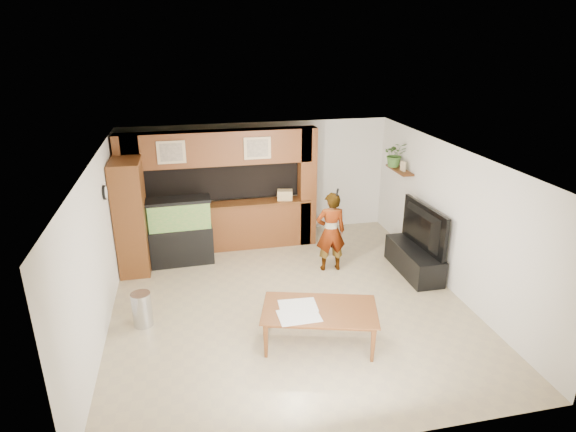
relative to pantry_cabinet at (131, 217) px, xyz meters
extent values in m
plane|color=#9C8B6C|center=(2.70, -1.85, -1.12)|extent=(6.50, 6.50, 0.00)
plane|color=white|center=(2.70, -1.85, 1.48)|extent=(6.50, 6.50, 0.00)
plane|color=silver|center=(2.70, 1.40, 0.18)|extent=(6.00, 0.00, 6.00)
plane|color=silver|center=(-0.30, -1.85, 0.18)|extent=(0.00, 6.50, 6.50)
plane|color=silver|center=(5.70, -1.85, 0.18)|extent=(0.00, 6.50, 6.50)
cube|color=brown|center=(1.80, 0.60, -0.62)|extent=(3.80, 0.35, 1.00)
cube|color=brown|center=(1.80, 0.60, -0.10)|extent=(3.80, 0.43, 0.04)
cube|color=brown|center=(1.80, 0.60, 1.13)|extent=(3.80, 0.35, 0.70)
cube|color=brown|center=(0.00, 0.60, 0.18)|extent=(0.50, 0.35, 2.60)
cube|color=brown|center=(3.65, 0.60, 0.18)|extent=(0.35, 0.35, 2.60)
cube|color=black|center=(1.80, 1.15, 0.33)|extent=(4.20, 0.45, 0.85)
cube|color=tan|center=(0.85, 0.41, 1.13)|extent=(0.55, 0.03, 0.45)
cube|color=tan|center=(0.85, 0.39, 1.13)|extent=(0.43, 0.01, 0.35)
cube|color=tan|center=(2.55, 0.41, 1.13)|extent=(0.55, 0.03, 0.45)
cube|color=tan|center=(2.55, 0.39, 1.13)|extent=(0.43, 0.01, 0.35)
cylinder|color=black|center=(-0.27, -0.85, 0.78)|extent=(0.04, 0.25, 0.25)
cylinder|color=white|center=(-0.24, -0.85, 0.78)|extent=(0.01, 0.21, 0.21)
cube|color=brown|center=(5.55, 0.10, 0.58)|extent=(0.25, 0.90, 0.04)
cube|color=brown|center=(0.00, 0.00, 0.00)|extent=(0.56, 0.91, 2.23)
cylinder|color=#B2B2B7|center=(0.25, -2.08, -0.83)|extent=(0.31, 0.31, 0.57)
cube|color=black|center=(0.91, 0.10, -0.73)|extent=(1.25, 0.47, 0.78)
cube|color=#348340|center=(0.91, 0.10, -0.07)|extent=(1.20, 0.44, 0.54)
cube|color=black|center=(0.91, 0.10, 0.24)|extent=(1.25, 0.47, 0.06)
cube|color=black|center=(5.35, -1.29, -0.86)|extent=(0.56, 1.54, 0.51)
imported|color=black|center=(5.35, -1.29, -0.17)|extent=(0.28, 1.50, 0.86)
cube|color=tan|center=(5.55, -0.05, 0.70)|extent=(0.06, 0.16, 0.20)
imported|color=#3F6C2B|center=(5.52, 0.31, 0.87)|extent=(0.57, 0.53, 0.54)
imported|color=#90754F|center=(3.77, -0.81, -0.31)|extent=(0.61, 0.42, 1.61)
cylinder|color=black|center=(3.82, -0.97, 0.54)|extent=(0.04, 0.10, 0.17)
imported|color=brown|center=(2.88, -3.19, -0.82)|extent=(1.89, 1.38, 0.60)
cube|color=silver|center=(2.60, -3.00, -0.52)|extent=(0.58, 0.44, 0.01)
cube|color=silver|center=(2.55, -3.27, -0.52)|extent=(0.61, 0.45, 0.01)
cube|color=tan|center=(3.16, 0.60, 0.03)|extent=(0.36, 0.28, 0.22)
camera|label=1|loc=(1.12, -9.08, 3.31)|focal=30.00mm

